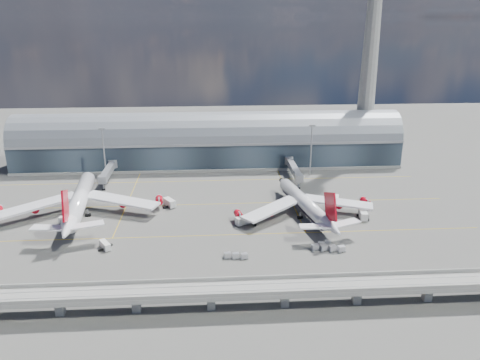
{
  "coord_description": "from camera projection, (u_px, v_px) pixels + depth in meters",
  "views": [
    {
      "loc": [
        0.67,
        -163.48,
        74.75
      ],
      "look_at": [
        12.07,
        10.0,
        14.0
      ],
      "focal_mm": 35.0,
      "sensor_mm": 36.0,
      "label": 1
    }
  ],
  "objects": [
    {
      "name": "taxi_lines",
      "position": [
        210.0,
        202.0,
        199.44
      ],
      "size": [
        200.0,
        80.12,
        0.01
      ],
      "color": "gold",
      "rests_on": "ground"
    },
    {
      "name": "jet_bridge_right",
      "position": [
        293.0,
        168.0,
        227.65
      ],
      "size": [
        4.4,
        32.0,
        7.25
      ],
      "color": "gray",
      "rests_on": "ground"
    },
    {
      "name": "service_truck_1",
      "position": [
        66.0,
        220.0,
        178.0
      ],
      "size": [
        5.24,
        3.05,
        2.88
      ],
      "rotation": [
        0.0,
        0.0,
        1.43
      ],
      "color": "silver",
      "rests_on": "ground"
    },
    {
      "name": "airliner_left",
      "position": [
        79.0,
        201.0,
        184.37
      ],
      "size": [
        65.48,
        68.85,
        20.97
      ],
      "rotation": [
        0.0,
        0.0,
        0.11
      ],
      "color": "white",
      "rests_on": "ground"
    },
    {
      "name": "ground",
      "position": [
        210.0,
        224.0,
        178.62
      ],
      "size": [
        500.0,
        500.0,
        0.0
      ],
      "primitive_type": "plane",
      "color": "#474744",
      "rests_on": "ground"
    },
    {
      "name": "service_truck_3",
      "position": [
        363.0,
        215.0,
        182.53
      ],
      "size": [
        3.45,
        7.05,
        3.28
      ],
      "rotation": [
        0.0,
        0.0,
        -0.12
      ],
      "color": "silver",
      "rests_on": "ground"
    },
    {
      "name": "service_truck_2",
      "position": [
        247.0,
        220.0,
        178.18
      ],
      "size": [
        9.13,
        6.64,
        3.26
      ],
      "rotation": [
        0.0,
        0.0,
        2.08
      ],
      "color": "silver",
      "rests_on": "ground"
    },
    {
      "name": "floodlight_mast_left",
      "position": [
        104.0,
        153.0,
        222.83
      ],
      "size": [
        3.0,
        0.7,
        25.7
      ],
      "color": "gray",
      "rests_on": "ground"
    },
    {
      "name": "cargo_train_2",
      "position": [
        324.0,
        244.0,
        160.64
      ],
      "size": [
        5.55,
        3.37,
        1.8
      ],
      "rotation": [
        0.0,
        0.0,
        1.23
      ],
      "color": "gray",
      "rests_on": "ground"
    },
    {
      "name": "floodlight_mast_right",
      "position": [
        311.0,
        149.0,
        229.03
      ],
      "size": [
        3.0,
        0.7,
        25.7
      ],
      "color": "gray",
      "rests_on": "ground"
    },
    {
      "name": "control_tower",
      "position": [
        369.0,
        64.0,
        245.03
      ],
      "size": [
        19.0,
        19.0,
        103.0
      ],
      "color": "gray",
      "rests_on": "ground"
    },
    {
      "name": "service_truck_0",
      "position": [
        105.0,
        245.0,
        159.09
      ],
      "size": [
        4.86,
        6.15,
        2.49
      ],
      "rotation": [
        0.0,
        0.0,
        0.56
      ],
      "color": "silver",
      "rests_on": "ground"
    },
    {
      "name": "jet_bridge_left",
      "position": [
        109.0,
        171.0,
        223.95
      ],
      "size": [
        4.4,
        28.0,
        7.25
      ],
      "color": "gray",
      "rests_on": "ground"
    },
    {
      "name": "cargo_train_1",
      "position": [
        328.0,
        248.0,
        157.75
      ],
      "size": [
        11.63,
        4.01,
        1.92
      ],
      "rotation": [
        0.0,
        0.0,
        1.77
      ],
      "color": "gray",
      "rests_on": "ground"
    },
    {
      "name": "airliner_right",
      "position": [
        305.0,
        205.0,
        184.09
      ],
      "size": [
        56.62,
        59.25,
        18.88
      ],
      "rotation": [
        0.0,
        0.0,
        0.19
      ],
      "color": "white",
      "rests_on": "ground"
    },
    {
      "name": "service_truck_4",
      "position": [
        336.0,
        199.0,
        198.42
      ],
      "size": [
        3.81,
        5.68,
        3.02
      ],
      "rotation": [
        0.0,
        0.0,
        -0.29
      ],
      "color": "silver",
      "rests_on": "ground"
    },
    {
      "name": "guideway",
      "position": [
        211.0,
        291.0,
        125.06
      ],
      "size": [
        220.0,
        8.5,
        7.2
      ],
      "color": "gray",
      "rests_on": "ground"
    },
    {
      "name": "cargo_train_0",
      "position": [
        236.0,
        256.0,
        152.78
      ],
      "size": [
        8.26,
        3.04,
        1.81
      ],
      "rotation": [
        0.0,
        0.0,
        1.74
      ],
      "color": "gray",
      "rests_on": "ground"
    },
    {
      "name": "terminal",
      "position": [
        209.0,
        143.0,
        248.34
      ],
      "size": [
        200.0,
        30.0,
        28.0
      ],
      "color": "#1C262F",
      "rests_on": "ground"
    },
    {
      "name": "service_truck_5",
      "position": [
        170.0,
        203.0,
        194.52
      ],
      "size": [
        5.7,
        7.01,
        3.23
      ],
      "rotation": [
        0.0,
        0.0,
        0.56
      ],
      "color": "silver",
      "rests_on": "ground"
    }
  ]
}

